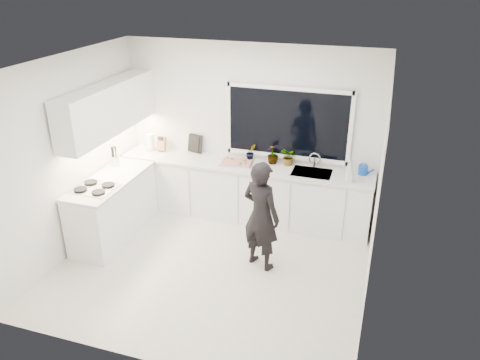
% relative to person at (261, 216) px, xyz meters
% --- Properties ---
extents(floor, '(4.00, 3.50, 0.02)m').
position_rel_person_xyz_m(floor, '(-0.61, -0.25, -0.76)').
color(floor, beige).
rests_on(floor, ground).
extents(wall_back, '(4.00, 0.02, 2.70)m').
position_rel_person_xyz_m(wall_back, '(-0.61, 1.51, 0.60)').
color(wall_back, white).
rests_on(wall_back, ground).
extents(wall_left, '(0.02, 3.50, 2.70)m').
position_rel_person_xyz_m(wall_left, '(-2.62, -0.25, 0.60)').
color(wall_left, white).
rests_on(wall_left, ground).
extents(wall_right, '(0.02, 3.50, 2.70)m').
position_rel_person_xyz_m(wall_right, '(1.40, -0.25, 0.60)').
color(wall_right, white).
rests_on(wall_right, ground).
extents(ceiling, '(4.00, 3.50, 0.02)m').
position_rel_person_xyz_m(ceiling, '(-0.61, -0.25, 1.96)').
color(ceiling, white).
rests_on(ceiling, wall_back).
extents(window, '(1.80, 0.02, 1.00)m').
position_rel_person_xyz_m(window, '(-0.01, 1.48, 0.80)').
color(window, black).
rests_on(window, wall_back).
extents(base_cabinets_back, '(3.92, 0.58, 0.88)m').
position_rel_person_xyz_m(base_cabinets_back, '(-0.61, 1.20, -0.31)').
color(base_cabinets_back, white).
rests_on(base_cabinets_back, floor).
extents(base_cabinets_left, '(0.58, 1.60, 0.88)m').
position_rel_person_xyz_m(base_cabinets_left, '(-2.28, 0.10, -0.31)').
color(base_cabinets_left, white).
rests_on(base_cabinets_left, floor).
extents(countertop_back, '(3.94, 0.62, 0.04)m').
position_rel_person_xyz_m(countertop_back, '(-0.61, 1.19, 0.15)').
color(countertop_back, silver).
rests_on(countertop_back, base_cabinets_back).
extents(countertop_left, '(0.62, 1.60, 0.04)m').
position_rel_person_xyz_m(countertop_left, '(-2.28, 0.10, 0.15)').
color(countertop_left, silver).
rests_on(countertop_left, base_cabinets_left).
extents(upper_cabinets, '(0.34, 2.10, 0.70)m').
position_rel_person_xyz_m(upper_cabinets, '(-2.40, 0.45, 1.10)').
color(upper_cabinets, white).
rests_on(upper_cabinets, wall_left).
extents(sink, '(0.58, 0.42, 0.14)m').
position_rel_person_xyz_m(sink, '(0.44, 1.20, 0.12)').
color(sink, silver).
rests_on(sink, countertop_back).
extents(faucet, '(0.03, 0.03, 0.22)m').
position_rel_person_xyz_m(faucet, '(0.44, 1.40, 0.28)').
color(faucet, silver).
rests_on(faucet, countertop_back).
extents(stovetop, '(0.56, 0.48, 0.03)m').
position_rel_person_xyz_m(stovetop, '(-2.30, -0.25, 0.18)').
color(stovetop, black).
rests_on(stovetop, countertop_left).
extents(person, '(0.65, 0.54, 1.51)m').
position_rel_person_xyz_m(person, '(0.00, 0.00, 0.00)').
color(person, black).
rests_on(person, floor).
extents(pizza_tray, '(0.52, 0.40, 0.03)m').
position_rel_person_xyz_m(pizza_tray, '(-0.71, 1.17, 0.18)').
color(pizza_tray, '#B0B1B5').
rests_on(pizza_tray, countertop_back).
extents(pizza, '(0.47, 0.36, 0.01)m').
position_rel_person_xyz_m(pizza, '(-0.71, 1.17, 0.20)').
color(pizza, red).
rests_on(pizza, pizza_tray).
extents(watering_can, '(0.18, 0.18, 0.13)m').
position_rel_person_xyz_m(watering_can, '(1.16, 1.36, 0.23)').
color(watering_can, '#1345B2').
rests_on(watering_can, countertop_back).
extents(paper_towel_roll, '(0.11, 0.11, 0.26)m').
position_rel_person_xyz_m(paper_towel_roll, '(-2.23, 1.30, 0.30)').
color(paper_towel_roll, white).
rests_on(paper_towel_roll, countertop_back).
extents(knife_block, '(0.14, 0.11, 0.22)m').
position_rel_person_xyz_m(knife_block, '(-2.06, 1.34, 0.28)').
color(knife_block, '#A0694A').
rests_on(knife_block, countertop_back).
extents(utensil_crock, '(0.17, 0.17, 0.16)m').
position_rel_person_xyz_m(utensil_crock, '(-2.46, 0.55, 0.25)').
color(utensil_crock, '#ACADB1').
rests_on(utensil_crock, countertop_left).
extents(picture_frame_large, '(0.22, 0.08, 0.28)m').
position_rel_person_xyz_m(picture_frame_large, '(-1.53, 1.44, 0.31)').
color(picture_frame_large, black).
rests_on(picture_frame_large, countertop_back).
extents(picture_frame_small, '(0.25, 0.08, 0.30)m').
position_rel_person_xyz_m(picture_frame_small, '(-1.50, 1.44, 0.32)').
color(picture_frame_small, black).
rests_on(picture_frame_small, countertop_back).
extents(herb_plants, '(0.87, 0.33, 0.31)m').
position_rel_person_xyz_m(herb_plants, '(-0.13, 1.36, 0.31)').
color(herb_plants, '#26662D').
rests_on(herb_plants, countertop_back).
extents(soap_bottles, '(0.16, 0.16, 0.30)m').
position_rel_person_xyz_m(soap_bottles, '(1.00, 1.05, 0.30)').
color(soap_bottles, '#D8BF66').
rests_on(soap_bottles, countertop_back).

